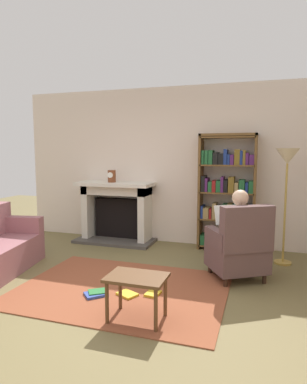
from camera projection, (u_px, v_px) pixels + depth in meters
The scene contains 11 objects.
ground at pixel (111, 300), 3.66m from camera, with size 14.00×14.00×0.00m, color olive.
back_wall at pixel (172, 166), 5.91m from camera, with size 5.60×0.10×2.70m, color beige.
area_rug at pixel (122, 289), 3.95m from camera, with size 2.40×1.80×0.01m, color brown.
fireplace at pixel (117, 210), 6.05m from camera, with size 1.39×0.64×1.07m.
mantel_clock at pixel (112, 176), 5.90m from camera, with size 0.14×0.14×0.21m.
bookshelf at pixel (227, 194), 5.46m from camera, with size 0.90×0.32×1.89m.
armchair_reading at pixel (239, 247), 4.19m from camera, with size 0.87×0.86×0.97m.
seated_reader at pixel (235, 230), 4.28m from camera, with size 0.54×0.59×1.14m.
side_table at pixel (137, 283), 3.18m from camera, with size 0.56×0.39×0.44m.
scattered_books at pixel (113, 294), 3.77m from camera, with size 0.83×0.46×0.04m.
floor_lamp at pixel (287, 167), 4.69m from camera, with size 0.32×0.32×1.65m.
Camera 1 is at (1.52, -3.18, 1.61)m, focal length 31.59 mm.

